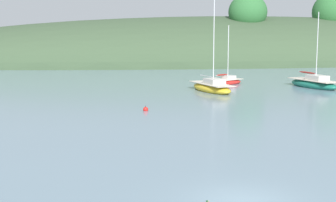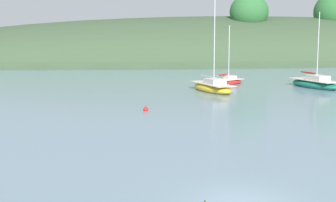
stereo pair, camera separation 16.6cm
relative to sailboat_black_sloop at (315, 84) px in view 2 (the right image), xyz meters
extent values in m
plane|color=slate|center=(-19.83, -36.18, -0.44)|extent=(400.00, 400.00, 0.00)
ellipsoid|color=#384C33|center=(5.17, 44.53, -0.44)|extent=(150.00, 36.00, 18.43)
ellipsoid|color=#2D6633|center=(5.79, 42.24, 8.88)|extent=(5.45, 4.95, 4.95)
ellipsoid|color=#2D6633|center=(22.80, 40.84, 9.54)|extent=(8.69, 7.90, 7.90)
ellipsoid|color=#2D6633|center=(3.91, 37.91, 9.41)|extent=(7.41, 6.74, 6.74)
ellipsoid|color=#196B56|center=(-0.01, 0.05, -0.12)|extent=(4.39, 7.82, 1.19)
cube|color=beige|center=(-0.01, 0.05, 0.42)|extent=(4.04, 7.20, 0.06)
cube|color=beige|center=(0.14, -0.52, 0.73)|extent=(2.21, 2.72, 0.62)
cylinder|color=silver|center=(0.08, -0.31, 4.36)|extent=(0.09, 0.09, 7.88)
cylinder|color=silver|center=(-0.33, 1.19, 1.15)|extent=(0.89, 3.02, 0.07)
ellipsoid|color=maroon|center=(-0.33, 1.19, 1.20)|extent=(0.98, 2.94, 0.20)
ellipsoid|color=gold|center=(-12.72, -1.68, -0.12)|extent=(4.24, 7.66, 1.16)
cube|color=beige|center=(-12.72, -1.68, 0.40)|extent=(3.90, 7.05, 0.06)
cube|color=beige|center=(-12.57, -2.24, 0.71)|extent=(2.15, 2.66, 0.61)
cylinder|color=silver|center=(-12.62, -2.03, 5.18)|extent=(0.09, 0.09, 9.56)
cylinder|color=silver|center=(-13.01, -0.55, 1.13)|extent=(0.84, 2.97, 0.07)
ellipsoid|color=red|center=(-9.31, 4.63, -0.22)|extent=(5.14, 4.08, 0.80)
cube|color=beige|center=(-9.31, 4.63, 0.14)|extent=(4.73, 3.75, 0.06)
cube|color=beige|center=(-8.97, 4.84, 0.38)|extent=(1.94, 1.78, 0.48)
cylinder|color=silver|center=(-9.09, 4.76, 3.46)|extent=(0.09, 0.09, 6.64)
cylinder|color=silver|center=(-9.98, 4.21, 0.74)|extent=(1.82, 1.17, 0.07)
ellipsoid|color=maroon|center=(-9.98, 4.21, 0.79)|extent=(1.82, 1.23, 0.20)
sphere|color=red|center=(-21.33, -13.47, -0.32)|extent=(0.44, 0.44, 0.44)
cylinder|color=black|center=(-21.33, -13.47, -0.05)|extent=(0.04, 0.04, 0.10)
sphere|color=#1E4723|center=(-21.39, -36.36, -0.29)|extent=(0.09, 0.09, 0.09)
cone|color=gold|center=(-21.32, -36.36, -0.29)|extent=(0.05, 0.04, 0.04)
camera|label=1|loc=(-25.84, -54.96, 6.57)|focal=53.49mm
camera|label=2|loc=(-25.68, -54.99, 6.57)|focal=53.49mm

